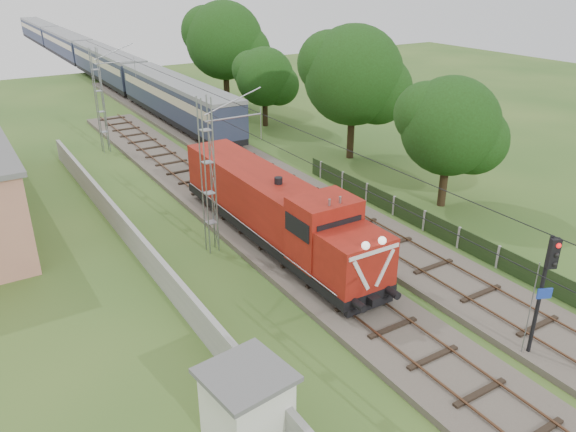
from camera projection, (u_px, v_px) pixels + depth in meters
ground at (419, 356)px, 21.22m from camera, size 140.00×140.00×0.00m
track_main at (315, 273)px, 26.58m from camera, size 4.20×70.00×0.45m
track_side at (269, 175)px, 39.07m from camera, size 4.20×80.00×0.45m
catenary at (209, 177)px, 27.46m from camera, size 3.31×70.00×8.00m
boundary_wall at (146, 254)px, 27.10m from camera, size 0.25×40.00×1.50m
fence at (498, 257)px, 27.15m from camera, size 0.12×32.00×1.20m
locomotive at (274, 209)px, 28.71m from camera, size 2.81×16.03×4.07m
coach_rake at (85, 53)px, 77.76m from camera, size 3.04×90.77×3.52m
signal_post at (546, 278)px, 19.63m from camera, size 0.53×0.44×5.10m
relay_hut at (247, 405)px, 17.03m from camera, size 2.73×2.73×2.52m
tree_a at (451, 127)px, 32.60m from camera, size 6.08×5.79×7.89m
tree_b at (355, 76)px, 40.72m from camera, size 7.61×7.25×9.86m
tree_c at (265, 77)px, 50.03m from camera, size 5.45×5.19×7.07m
tree_d at (226, 41)px, 56.37m from camera, size 8.11×7.73×10.52m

